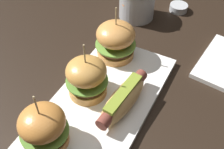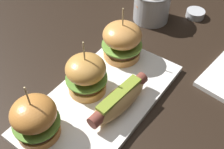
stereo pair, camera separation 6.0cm
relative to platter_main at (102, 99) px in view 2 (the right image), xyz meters
name	(u,v)px [view 2 (the right image)]	position (x,y,z in m)	size (l,w,h in m)	color
ground_plane	(102,101)	(0.00, 0.00, -0.01)	(3.00, 3.00, 0.00)	black
platter_main	(102,99)	(0.00, 0.00, 0.00)	(0.39, 0.20, 0.01)	white
hot_dog	(119,100)	(0.00, -0.05, 0.03)	(0.17, 0.06, 0.05)	tan
slider_left	(35,119)	(-0.14, 0.04, 0.05)	(0.09, 0.09, 0.13)	#C77D38
slider_center	(87,74)	(0.00, 0.04, 0.05)	(0.09, 0.09, 0.14)	#C98E42
slider_right	(122,41)	(0.14, 0.04, 0.05)	(0.10, 0.10, 0.14)	#D18E47
fries_bucket	(152,5)	(0.34, 0.08, 0.04)	(0.11, 0.11, 0.14)	#B7BABF
sauce_ramekin	(195,14)	(0.43, -0.03, 0.00)	(0.06, 0.06, 0.02)	#B7BABF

